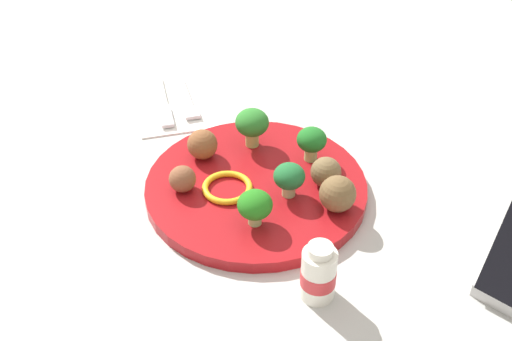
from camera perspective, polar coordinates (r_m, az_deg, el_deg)
name	(u,v)px	position (r m, az deg, el deg)	size (l,w,h in m)	color
ground_plane	(256,193)	(0.84, 0.00, -1.94)	(4.00, 4.00, 0.00)	#B2B2AD
plate	(256,188)	(0.83, 0.00, -1.52)	(0.28, 0.28, 0.02)	maroon
broccoli_floret_center	(252,124)	(0.87, -0.34, 4.07)	(0.05, 0.05, 0.05)	#ADBF68
broccoli_floret_front_left	(312,141)	(0.85, 4.85, 2.58)	(0.04, 0.04, 0.05)	#A5D07A
broccoli_floret_far_rim	(255,205)	(0.75, -0.10, -3.05)	(0.04, 0.04, 0.04)	#A4C97A
broccoli_floret_back_right	(289,177)	(0.79, 2.90, -0.59)	(0.04, 0.04, 0.04)	#ABBB7F
meatball_front_left	(182,179)	(0.81, -6.40, -0.73)	(0.03, 0.03, 0.03)	brown
meatball_back_left	(326,172)	(0.82, 6.08, -0.13)	(0.04, 0.04, 0.04)	brown
meatball_far_rim	(202,144)	(0.86, -4.67, 2.27)	(0.04, 0.04, 0.04)	brown
meatball_mid_right	(338,194)	(0.78, 7.09, -2.02)	(0.04, 0.04, 0.04)	brown
pepper_ring_back_right	(228,188)	(0.81, -2.48, -1.53)	(0.06, 0.06, 0.01)	yellow
napkin	(174,101)	(1.02, -7.08, 5.97)	(0.17, 0.12, 0.01)	white
fork	(187,100)	(1.01, -6.02, 6.13)	(0.12, 0.03, 0.01)	silver
knife	(163,103)	(1.01, -8.07, 5.85)	(0.15, 0.04, 0.01)	white
yogurt_bottle	(316,274)	(0.70, 5.24, -8.95)	(0.04, 0.04, 0.07)	white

